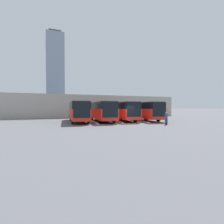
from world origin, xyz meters
The scene contains 11 objects.
ground_plane centered at (0.00, 0.00, 0.00)m, with size 600.00×600.00×0.00m, color #5B5B60.
bus_0 centered at (-5.71, -5.28, 1.79)m, with size 3.73×11.50×3.19m.
curb_divider_0 centered at (-3.81, -3.61, 0.07)m, with size 0.24×7.77×0.15m, color #B2B2AD.
bus_1 centered at (-1.90, -6.08, 1.79)m, with size 3.73×11.50×3.19m.
curb_divider_1 centered at (0.00, -4.41, 0.07)m, with size 0.24×7.77×0.15m, color #B2B2AD.
bus_2 centered at (1.91, -5.77, 1.79)m, with size 3.73×11.50×3.19m.
curb_divider_2 centered at (3.81, -4.10, 0.07)m, with size 0.24×7.77×0.15m, color #B2B2AD.
bus_3 centered at (5.71, -6.16, 1.79)m, with size 3.73×11.50×3.19m.
pedestrian centered at (-4.27, 2.89, 0.91)m, with size 0.40×0.40×1.68m.
station_building centered at (0.00, -23.71, 2.61)m, with size 44.07×16.54×5.17m.
office_tower centered at (-0.83, -159.67, 37.64)m, with size 16.73×16.73×76.49m.
Camera 1 is at (11.06, 21.78, 2.32)m, focal length 28.00 mm.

